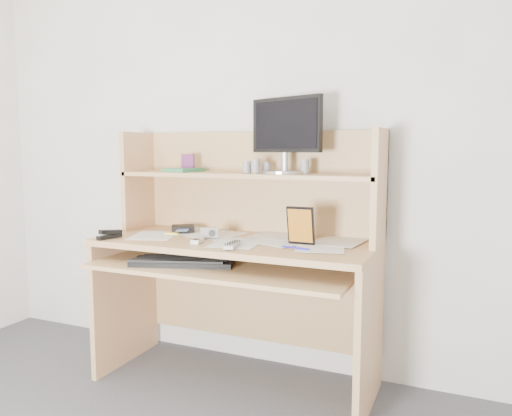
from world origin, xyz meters
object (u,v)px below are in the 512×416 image
at_px(desk, 241,248).
at_px(tv_remote, 232,245).
at_px(keyboard, 183,261).
at_px(monitor, 286,133).
at_px(game_case, 301,226).

distance_m(desk, tv_remote, 0.28).
bearing_deg(keyboard, monitor, 26.19).
height_order(desk, keyboard, desk).
distance_m(desk, monitor, 0.63).
bearing_deg(monitor, desk, -133.20).
xyz_separation_m(desk, keyboard, (-0.18, -0.28, -0.03)).
relative_size(game_case, monitor, 0.43).
xyz_separation_m(desk, tv_remote, (0.08, -0.26, 0.07)).
bearing_deg(keyboard, desk, 38.93).
bearing_deg(game_case, keyboard, -161.24).
height_order(tv_remote, game_case, game_case).
distance_m(keyboard, monitor, 0.82).
height_order(keyboard, tv_remote, tv_remote).
height_order(game_case, monitor, monitor).
height_order(tv_remote, monitor, monitor).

